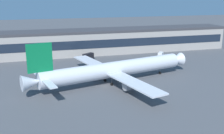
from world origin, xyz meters
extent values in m
plane|color=#4C4F54|center=(0.00, 0.00, 0.00)|extent=(600.00, 600.00, 0.00)
cube|color=#9E9993|center=(0.00, 57.17, 6.16)|extent=(176.36, 17.93, 12.31)
cube|color=#38383D|center=(0.00, 57.17, 12.91)|extent=(179.89, 18.29, 1.20)
cube|color=#192333|center=(0.00, 48.15, 6.77)|extent=(172.83, 0.16, 4.43)
cylinder|color=silver|center=(4.76, 3.04, 5.17)|extent=(57.43, 19.10, 5.86)
cone|color=silver|center=(34.51, 10.14, 5.17)|extent=(6.42, 6.64, 5.56)
cone|color=silver|center=(-25.27, -4.14, 5.17)|extent=(7.49, 6.63, 5.27)
cube|color=#0C723F|center=(-22.30, -3.43, 12.78)|extent=(8.09, 2.39, 9.37)
cube|color=silver|center=(-23.31, 2.95, 6.04)|extent=(4.78, 10.81, 0.30)
cube|color=silver|center=(-20.32, -9.58, 6.04)|extent=(4.78, 10.81, 0.30)
cube|color=silver|center=(-0.88, 18.04, 4.58)|extent=(11.86, 26.63, 0.50)
cube|color=silver|center=(6.51, -12.89, 4.58)|extent=(11.86, 26.63, 0.50)
cylinder|color=#99999E|center=(1.00, 14.48, 2.57)|extent=(5.45, 4.26, 3.22)
cylinder|color=#99999E|center=(6.58, -8.88, 2.57)|extent=(5.45, 4.26, 3.22)
cylinder|color=black|center=(26.07, 8.13, 0.55)|extent=(1.19, 0.74, 1.10)
cylinder|color=slate|center=(26.07, 8.13, 1.94)|extent=(0.24, 0.24, 2.24)
cylinder|color=black|center=(1.35, 4.93, 0.55)|extent=(1.19, 0.74, 1.10)
cylinder|color=slate|center=(1.35, 4.93, 1.94)|extent=(0.24, 0.24, 2.24)
cylinder|color=black|center=(2.57, -0.20, 0.55)|extent=(1.19, 0.74, 1.10)
cylinder|color=slate|center=(2.57, -0.20, 1.94)|extent=(0.24, 0.24, 2.24)
cube|color=black|center=(2.19, 40.96, 1.95)|extent=(6.31, 5.36, 3.20)
cube|color=black|center=(0.82, 40.03, 2.59)|extent=(2.98, 3.01, 0.80)
cylinder|color=black|center=(1.06, 38.88, 0.35)|extent=(0.75, 0.64, 0.70)
cylinder|color=black|center=(-0.16, 40.67, 0.35)|extent=(0.75, 0.64, 0.70)
cylinder|color=black|center=(4.53, 41.25, 0.35)|extent=(0.75, 0.64, 0.70)
cylinder|color=black|center=(3.31, 43.03, 0.35)|extent=(0.75, 0.64, 0.70)
cube|color=white|center=(40.77, 37.04, 1.45)|extent=(4.88, 5.48, 2.20)
cube|color=black|center=(41.63, 38.18, 1.89)|extent=(2.71, 2.67, 0.55)
cylinder|color=black|center=(41.07, 39.09, 0.35)|extent=(0.66, 0.74, 0.70)
cylinder|color=black|center=(42.65, 37.90, 0.35)|extent=(0.66, 0.74, 0.70)
cylinder|color=black|center=(38.88, 36.17, 0.35)|extent=(0.66, 0.74, 0.70)
cylinder|color=black|center=(40.47, 34.99, 0.35)|extent=(0.66, 0.74, 0.70)
camera|label=1|loc=(-23.55, -88.79, 31.94)|focal=42.68mm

